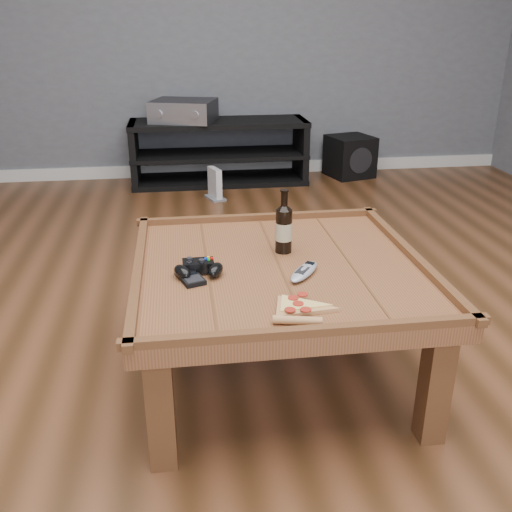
{
  "coord_description": "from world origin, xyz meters",
  "views": [
    {
      "loc": [
        -0.33,
        -1.8,
        1.25
      ],
      "look_at": [
        -0.09,
        -0.08,
        0.52
      ],
      "focal_mm": 40.0,
      "sensor_mm": 36.0,
      "label": 1
    }
  ],
  "objects": [
    {
      "name": "ground",
      "position": [
        0.0,
        0.0,
        0.0
      ],
      "size": [
        6.0,
        6.0,
        0.0
      ],
      "primitive_type": "plane",
      "color": "#3F2512",
      "rests_on": "ground"
    },
    {
      "name": "wall_back",
      "position": [
        0.0,
        3.0,
        1.35
      ],
      "size": [
        5.0,
        0.04,
        2.7
      ],
      "primitive_type": "cube",
      "color": "#505357",
      "rests_on": "ground"
    },
    {
      "name": "baseboard",
      "position": [
        0.0,
        2.99,
        0.05
      ],
      "size": [
        5.0,
        0.02,
        0.1
      ],
      "primitive_type": "cube",
      "color": "silver",
      "rests_on": "ground"
    },
    {
      "name": "coffee_table",
      "position": [
        0.0,
        0.0,
        0.39
      ],
      "size": [
        1.03,
        1.03,
        0.48
      ],
      "color": "brown",
      "rests_on": "ground"
    },
    {
      "name": "media_console",
      "position": [
        0.0,
        2.75,
        0.25
      ],
      "size": [
        1.4,
        0.45,
        0.5
      ],
      "color": "black",
      "rests_on": "ground"
    },
    {
      "name": "beer_bottle",
      "position": [
        0.04,
        0.12,
        0.55
      ],
      "size": [
        0.06,
        0.06,
        0.24
      ],
      "color": "black",
      "rests_on": "coffee_table"
    },
    {
      "name": "game_controller",
      "position": [
        -0.28,
        -0.05,
        0.47
      ],
      "size": [
        0.19,
        0.12,
        0.05
      ],
      "rotation": [
        0.0,
        0.0,
        0.01
      ],
      "color": "black",
      "rests_on": "coffee_table"
    },
    {
      "name": "pizza_slice",
      "position": [
        -0.0,
        -0.35,
        0.46
      ],
      "size": [
        0.2,
        0.28,
        0.03
      ],
      "rotation": [
        0.0,
        0.0,
        -0.23
      ],
      "color": "tan",
      "rests_on": "coffee_table"
    },
    {
      "name": "smartphone",
      "position": [
        -0.31,
        -0.08,
        0.46
      ],
      "size": [
        0.1,
        0.14,
        0.02
      ],
      "rotation": [
        0.0,
        0.0,
        0.33
      ],
      "color": "black",
      "rests_on": "coffee_table"
    },
    {
      "name": "remote_control",
      "position": [
        0.07,
        -0.1,
        0.46
      ],
      "size": [
        0.15,
        0.18,
        0.03
      ],
      "rotation": [
        0.0,
        0.0,
        -0.61
      ],
      "color": "#91969D",
      "rests_on": "coffee_table"
    },
    {
      "name": "av_receiver",
      "position": [
        -0.27,
        2.74,
        0.58
      ],
      "size": [
        0.56,
        0.51,
        0.16
      ],
      "rotation": [
        0.0,
        0.0,
        -0.31
      ],
      "color": "black",
      "rests_on": "media_console"
    },
    {
      "name": "subwoofer",
      "position": [
        1.11,
        2.8,
        0.17
      ],
      "size": [
        0.41,
        0.41,
        0.34
      ],
      "rotation": [
        0.0,
        0.0,
        0.27
      ],
      "color": "black",
      "rests_on": "ground"
    },
    {
      "name": "game_console",
      "position": [
        -0.07,
        2.28,
        0.11
      ],
      "size": [
        0.16,
        0.21,
        0.23
      ],
      "rotation": [
        0.0,
        0.0,
        0.33
      ],
      "color": "slate",
      "rests_on": "ground"
    }
  ]
}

